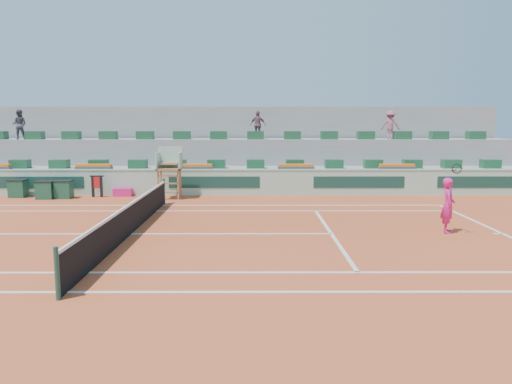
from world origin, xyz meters
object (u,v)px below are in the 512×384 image
player_bag (123,192)px  tennis_player (448,205)px  umpire_chair (169,165)px  drink_cooler_a (64,189)px

player_bag → tennis_player: size_ratio=0.39×
umpire_chair → drink_cooler_a: 5.09m
player_bag → umpire_chair: size_ratio=0.37×
drink_cooler_a → tennis_player: (15.13, -7.30, 0.48)m
drink_cooler_a → tennis_player: 16.80m
player_bag → drink_cooler_a: drink_cooler_a is taller
drink_cooler_a → player_bag: bearing=13.6°
player_bag → drink_cooler_a: 2.67m
player_bag → tennis_player: bearing=-32.3°
player_bag → drink_cooler_a: size_ratio=1.04×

